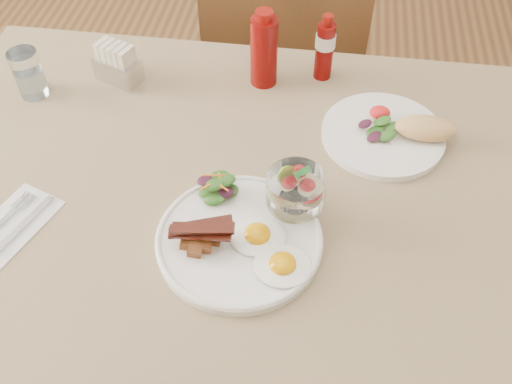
# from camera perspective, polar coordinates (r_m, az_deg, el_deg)

# --- Properties ---
(table) EXTENTS (1.33, 0.88, 0.75)m
(table) POSITION_cam_1_polar(r_m,az_deg,el_deg) (1.11, -0.46, -2.60)
(table) COLOR brown
(table) RESTS_ON ground
(chair_far) EXTENTS (0.42, 0.42, 0.93)m
(chair_far) POSITION_cam_1_polar(r_m,az_deg,el_deg) (1.68, 2.92, 12.17)
(chair_far) COLOR brown
(chair_far) RESTS_ON ground
(main_plate) EXTENTS (0.28, 0.28, 0.02)m
(main_plate) POSITION_cam_1_polar(r_m,az_deg,el_deg) (0.96, -1.69, -4.83)
(main_plate) COLOR white
(main_plate) RESTS_ON table
(fried_eggs) EXTENTS (0.16, 0.15, 0.03)m
(fried_eggs) POSITION_cam_1_polar(r_m,az_deg,el_deg) (0.93, 1.38, -5.79)
(fried_eggs) COLOR white
(fried_eggs) RESTS_ON main_plate
(bacon_potato_pile) EXTENTS (0.11, 0.07, 0.05)m
(bacon_potato_pile) POSITION_cam_1_polar(r_m,az_deg,el_deg) (0.93, -5.56, -4.41)
(bacon_potato_pile) COLOR brown
(bacon_potato_pile) RESTS_ON main_plate
(side_salad) EXTENTS (0.08, 0.08, 0.04)m
(side_salad) POSITION_cam_1_polar(r_m,az_deg,el_deg) (1.00, -3.85, 0.45)
(side_salad) COLOR #245316
(side_salad) RESTS_ON main_plate
(fruit_cup) EXTENTS (0.10, 0.10, 0.10)m
(fruit_cup) POSITION_cam_1_polar(r_m,az_deg,el_deg) (0.95, 3.99, 0.19)
(fruit_cup) COLOR white
(fruit_cup) RESTS_ON main_plate
(second_plate) EXTENTS (0.26, 0.24, 0.06)m
(second_plate) POSITION_cam_1_polar(r_m,az_deg,el_deg) (1.15, 13.56, 5.85)
(second_plate) COLOR white
(second_plate) RESTS_ON table
(ketchup_bottle) EXTENTS (0.06, 0.06, 0.17)m
(ketchup_bottle) POSITION_cam_1_polar(r_m,az_deg,el_deg) (1.22, 0.80, 13.99)
(ketchup_bottle) COLOR #630605
(ketchup_bottle) RESTS_ON table
(hot_sauce_bottle) EXTENTS (0.06, 0.06, 0.15)m
(hot_sauce_bottle) POSITION_cam_1_polar(r_m,az_deg,el_deg) (1.25, 6.90, 14.10)
(hot_sauce_bottle) COLOR #630605
(hot_sauce_bottle) RESTS_ON table
(sugar_caddy) EXTENTS (0.11, 0.09, 0.09)m
(sugar_caddy) POSITION_cam_1_polar(r_m,az_deg,el_deg) (1.29, -13.68, 12.24)
(sugar_caddy) COLOR silver
(sugar_caddy) RESTS_ON table
(water_glass) EXTENTS (0.06, 0.06, 0.10)m
(water_glass) POSITION_cam_1_polar(r_m,az_deg,el_deg) (1.30, -21.72, 10.73)
(water_glass) COLOR white
(water_glass) RESTS_ON table
(napkin_cutlery) EXTENTS (0.15, 0.20, 0.01)m
(napkin_cutlery) POSITION_cam_1_polar(r_m,az_deg,el_deg) (1.07, -23.37, -3.26)
(napkin_cutlery) COLOR silver
(napkin_cutlery) RESTS_ON table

